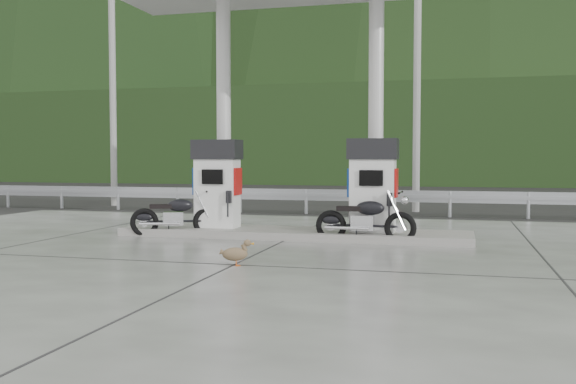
% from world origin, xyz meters
% --- Properties ---
extents(ground, '(160.00, 160.00, 0.00)m').
position_xyz_m(ground, '(0.00, 0.00, 0.00)').
color(ground, black).
rests_on(ground, ground).
extents(forecourt_apron, '(18.00, 14.00, 0.02)m').
position_xyz_m(forecourt_apron, '(0.00, 0.00, 0.01)').
color(forecourt_apron, '#61615D').
rests_on(forecourt_apron, ground).
extents(pump_island, '(7.00, 1.40, 0.15)m').
position_xyz_m(pump_island, '(0.00, 2.50, 0.10)').
color(pump_island, gray).
rests_on(pump_island, forecourt_apron).
extents(gas_pump_left, '(0.95, 0.55, 1.80)m').
position_xyz_m(gas_pump_left, '(-1.60, 2.50, 1.07)').
color(gas_pump_left, white).
rests_on(gas_pump_left, pump_island).
extents(gas_pump_right, '(0.95, 0.55, 1.80)m').
position_xyz_m(gas_pump_right, '(1.60, 2.50, 1.07)').
color(gas_pump_right, white).
rests_on(gas_pump_right, pump_island).
extents(canopy_column_left, '(0.30, 0.30, 5.00)m').
position_xyz_m(canopy_column_left, '(-1.60, 2.90, 2.67)').
color(canopy_column_left, silver).
rests_on(canopy_column_left, pump_island).
extents(canopy_column_right, '(0.30, 0.30, 5.00)m').
position_xyz_m(canopy_column_right, '(1.60, 2.90, 2.67)').
color(canopy_column_right, silver).
rests_on(canopy_column_right, pump_island).
extents(guardrail, '(26.00, 0.16, 1.42)m').
position_xyz_m(guardrail, '(0.00, 8.00, 0.71)').
color(guardrail, '#A5A8AD').
rests_on(guardrail, ground).
extents(road, '(60.00, 7.00, 0.01)m').
position_xyz_m(road, '(0.00, 11.50, 0.00)').
color(road, black).
rests_on(road, ground).
extents(utility_pole_a, '(0.22, 0.22, 8.00)m').
position_xyz_m(utility_pole_a, '(-8.00, 9.50, 4.00)').
color(utility_pole_a, gray).
rests_on(utility_pole_a, ground).
extents(utility_pole_b, '(0.22, 0.22, 8.00)m').
position_xyz_m(utility_pole_b, '(2.00, 9.50, 4.00)').
color(utility_pole_b, gray).
rests_on(utility_pole_b, ground).
extents(tree_band, '(80.00, 6.00, 6.00)m').
position_xyz_m(tree_band, '(0.00, 30.00, 3.00)').
color(tree_band, black).
rests_on(tree_band, ground).
extents(forested_hills, '(100.00, 40.00, 140.00)m').
position_xyz_m(forested_hills, '(0.00, 60.00, 0.00)').
color(forested_hills, black).
rests_on(forested_hills, ground).
extents(motorcycle_left, '(1.78, 1.12, 0.81)m').
position_xyz_m(motorcycle_left, '(-2.35, 2.09, 0.42)').
color(motorcycle_left, black).
rests_on(motorcycle_left, forecourt_apron).
extents(motorcycle_right, '(1.79, 0.61, 0.84)m').
position_xyz_m(motorcycle_right, '(1.52, 2.06, 0.44)').
color(motorcycle_right, black).
rests_on(motorcycle_right, forecourt_apron).
extents(duck, '(0.47, 0.27, 0.33)m').
position_xyz_m(duck, '(0.04, -1.06, 0.18)').
color(duck, brown).
rests_on(duck, forecourt_apron).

